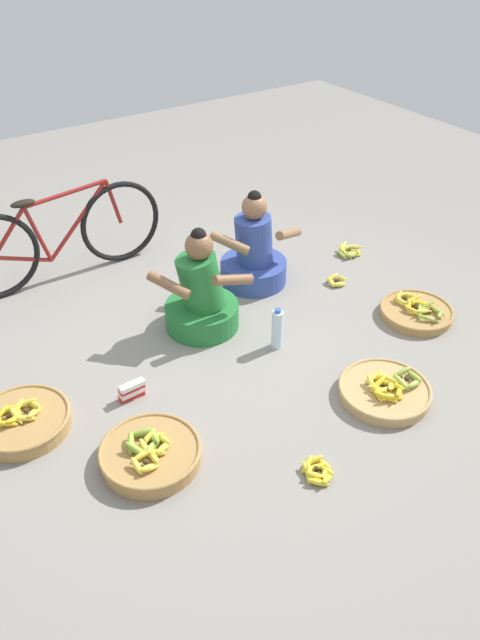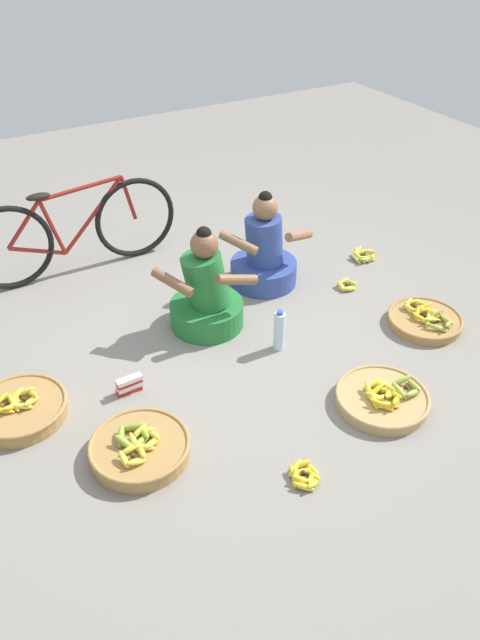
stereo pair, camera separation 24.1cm
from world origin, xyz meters
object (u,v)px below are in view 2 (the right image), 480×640
banana_basket_back_right (383,398)px  packet_carton_stack (129,384)px  loose_bananas_mid_left (304,475)px  banana_basket_near_vendor (140,448)px  bicycle_leaning (74,231)px  loose_bananas_back_left (346,285)px  banana_basket_back_center (425,320)px  banana_basket_mid_right (20,409)px  vendor_woman_front (206,296)px  loose_bananas_front_right (363,255)px  vendor_woman_behind (264,255)px  water_bottle (279,331)px

banana_basket_back_right → packet_carton_stack: 1.55m
banana_basket_back_right → loose_bananas_mid_left: (-0.74, -0.24, -0.02)m
banana_basket_back_right → banana_basket_near_vendor: bearing=166.8°
bicycle_leaning → banana_basket_near_vendor: (-0.31, -2.10, -0.30)m
banana_basket_back_right → loose_bananas_back_left: bearing=62.1°
banana_basket_back_right → banana_basket_back_center: (0.80, 0.49, -0.00)m
banana_basket_near_vendor → banana_basket_mid_right: 0.81m
bicycle_leaning → banana_basket_back_right: 2.69m
vendor_woman_front → loose_bananas_front_right: (1.57, 0.20, -0.22)m
loose_bananas_mid_left → vendor_woman_behind: bearing=65.2°
vendor_woman_front → packet_carton_stack: 0.86m
vendor_woman_behind → packet_carton_stack: vendor_woman_behind is taller
banana_basket_back_right → banana_basket_mid_right: size_ratio=1.02×
banana_basket_near_vendor → loose_bananas_front_right: banana_basket_near_vendor is taller
banana_basket_mid_right → loose_bananas_mid_left: banana_basket_mid_right is taller
vendor_woman_front → loose_bananas_mid_left: 1.53m
banana_basket_mid_right → packet_carton_stack: (0.64, -0.12, 0.00)m
loose_bananas_front_right → loose_bananas_back_left: bearing=-143.2°
banana_basket_back_center → bicycle_leaning: bearing=134.7°
loose_bananas_back_left → banana_basket_back_right: bearing=-117.9°
banana_basket_back_center → vendor_woman_front: bearing=150.5°
vendor_woman_front → banana_basket_mid_right: size_ratio=1.39×
banana_basket_back_right → packet_carton_stack: (-1.30, 0.85, 0.01)m
vendor_woman_front → banana_basket_mid_right: bearing=-168.2°
vendor_woman_behind → loose_bananas_mid_left: size_ratio=3.51×
banana_basket_mid_right → banana_basket_back_right: bearing=-26.6°
loose_bananas_mid_left → packet_carton_stack: (-0.56, 1.10, 0.03)m
loose_bananas_mid_left → loose_bananas_back_left: 1.94m
bicycle_leaning → banana_basket_near_vendor: bicycle_leaning is taller
banana_basket_back_center → loose_bananas_front_right: banana_basket_back_center is taller
water_bottle → packet_carton_stack: size_ratio=1.83×
banana_basket_back_right → banana_basket_mid_right: bearing=153.4°
banana_basket_mid_right → vendor_woman_behind: bearing=15.9°
vendor_woman_front → loose_bananas_back_left: size_ratio=5.11×
vendor_woman_front → loose_bananas_mid_left: vendor_woman_front is taller
banana_basket_near_vendor → banana_basket_mid_right: banana_basket_mid_right is taller
banana_basket_back_center → banana_basket_back_right: bearing=-148.5°
vendor_woman_behind → water_bottle: bearing=-114.1°
banana_basket_mid_right → loose_bananas_back_left: banana_basket_mid_right is taller
bicycle_leaning → loose_bananas_front_right: size_ratio=7.31×
bicycle_leaning → loose_bananas_mid_left: size_ratio=7.79×
loose_bananas_front_right → loose_bananas_back_left: (-0.41, -0.30, -0.00)m
banana_basket_near_vendor → loose_bananas_back_left: banana_basket_near_vendor is taller
bicycle_leaning → banana_basket_mid_right: bearing=-119.1°
banana_basket_near_vendor → bicycle_leaning: bearing=81.5°
banana_basket_near_vendor → vendor_woman_front: bearing=46.3°
banana_basket_mid_right → loose_bananas_mid_left: (1.20, -1.21, -0.03)m
bicycle_leaning → banana_basket_back_right: bicycle_leaning is taller
vendor_woman_behind → water_bottle: size_ratio=2.50×
vendor_woman_front → water_bottle: (0.30, -0.49, -0.10)m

